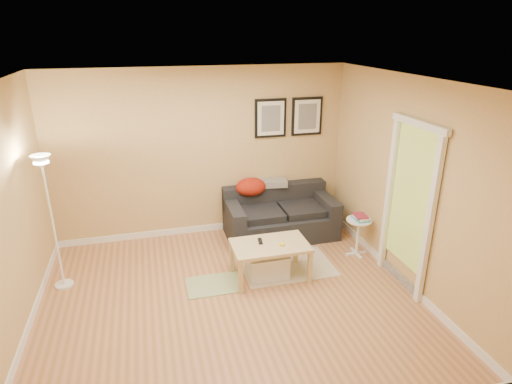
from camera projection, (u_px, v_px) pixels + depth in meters
floor at (230, 301)px, 5.17m from camera, size 4.50×4.50×0.00m
ceiling at (225, 82)px, 4.23m from camera, size 4.50×4.50×0.00m
wall_back at (202, 154)px, 6.50m from camera, size 4.50×0.00×4.50m
wall_front at (285, 311)px, 2.90m from camera, size 4.50×0.00×4.50m
wall_left at (2, 225)px, 4.16m from camera, size 0.00×4.00×4.00m
wall_right at (407, 184)px, 5.24m from camera, size 0.00×4.00×4.00m
baseboard_back at (206, 228)px, 6.94m from camera, size 4.50×0.02×0.10m
baseboard_left at (28, 329)px, 4.61m from camera, size 0.02×4.00×0.10m
baseboard_right at (394, 272)px, 5.69m from camera, size 0.02×4.00×0.10m
sofa at (281, 214)px, 6.68m from camera, size 1.70×0.90×0.75m
red_throw at (251, 187)px, 6.68m from camera, size 0.48×0.36×0.28m
plaid_throw at (274, 183)px, 6.83m from camera, size 0.45×0.32×0.10m
framed_print_left at (270, 118)px, 6.56m from camera, size 0.50×0.04×0.60m
framed_print_right at (307, 116)px, 6.70m from camera, size 0.50×0.04×0.60m
area_rug at (287, 266)px, 5.91m from camera, size 1.25×0.85×0.01m
green_runner at (214, 285)px, 5.48m from camera, size 0.70×0.50×0.01m
coffee_table at (270, 261)px, 5.58m from camera, size 1.12×0.88×0.49m
remote_control at (260, 241)px, 5.54m from camera, size 0.07×0.17×0.02m
tape_roll at (282, 244)px, 5.45m from camera, size 0.07×0.07×0.03m
storage_bin at (267, 265)px, 5.64m from camera, size 0.54×0.39×0.33m
side_table at (358, 237)px, 6.14m from camera, size 0.36×0.36×0.56m
book_stack at (361, 217)px, 6.03m from camera, size 0.22×0.27×0.08m
floor_lamp at (54, 227)px, 5.18m from camera, size 0.23×0.23×1.75m
doorway at (407, 210)px, 5.19m from camera, size 0.12×1.01×2.13m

